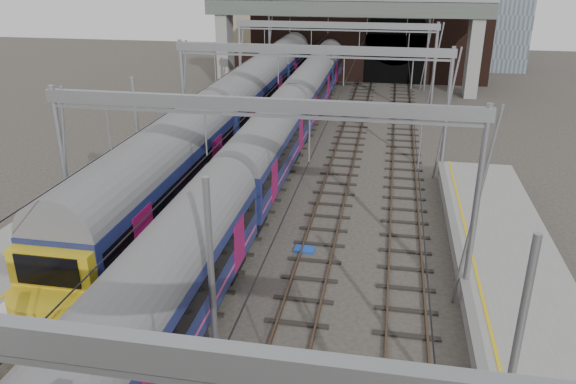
# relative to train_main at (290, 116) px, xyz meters

# --- Properties ---
(tracks) EXTENTS (14.40, 80.00, 0.22)m
(tracks) POSITION_rel_train_main_xyz_m (2.00, -11.16, -2.37)
(tracks) COLOR #4C3828
(tracks) RESTS_ON ground
(overhead_line) EXTENTS (16.80, 80.00, 8.00)m
(overhead_line) POSITION_rel_train_main_xyz_m (2.00, -4.67, 4.17)
(overhead_line) COLOR gray
(overhead_line) RESTS_ON ground
(retaining_wall) EXTENTS (28.00, 2.75, 9.00)m
(retaining_wall) POSITION_rel_train_main_xyz_m (3.40, 25.77, 1.94)
(retaining_wall) COLOR black
(retaining_wall) RESTS_ON ground
(overbridge) EXTENTS (28.00, 3.00, 9.25)m
(overbridge) POSITION_rel_train_main_xyz_m (2.00, 19.84, 4.87)
(overbridge) COLOR gray
(overbridge) RESTS_ON ground
(train_main) EXTENTS (2.65, 61.23, 4.60)m
(train_main) POSITION_rel_train_main_xyz_m (0.00, 0.00, 0.00)
(train_main) COLOR black
(train_main) RESTS_ON ground
(train_second) EXTENTS (3.12, 54.03, 5.26)m
(train_second) POSITION_rel_train_main_xyz_m (-4.00, 3.67, 0.28)
(train_second) COLOR black
(train_second) RESTS_ON ground
(relay_cabinet) EXTENTS (0.79, 0.70, 1.34)m
(relay_cabinet) POSITION_rel_train_main_xyz_m (-5.80, -23.39, -1.72)
(relay_cabinet) COLOR silver
(relay_cabinet) RESTS_ON ground
(equip_cover_a) EXTENTS (1.02, 0.76, 0.11)m
(equip_cover_a) POSITION_rel_train_main_xyz_m (-0.50, -20.42, -2.34)
(equip_cover_a) COLOR #1744B2
(equip_cover_a) RESTS_ON ground
(equip_cover_b) EXTENTS (0.96, 0.69, 0.11)m
(equip_cover_b) POSITION_rel_train_main_xyz_m (3.40, -15.00, -2.34)
(equip_cover_b) COLOR #1744B2
(equip_cover_b) RESTS_ON ground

